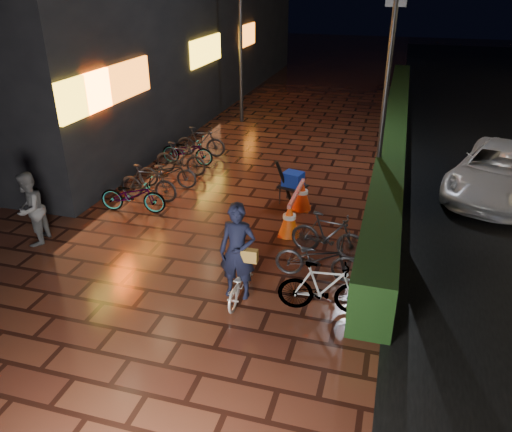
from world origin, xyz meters
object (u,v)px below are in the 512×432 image
(van, at_px, (502,171))
(cyclist, at_px, (239,266))
(bystander_person, at_px, (30,209))
(cart_assembly, at_px, (292,181))
(traffic_barrier, at_px, (296,206))

(van, xyz_separation_m, cyclist, (-4.92, -6.10, 0.05))
(bystander_person, xyz_separation_m, van, (9.59, 5.36, -0.15))
(cart_assembly, bearing_deg, van, 21.78)
(van, distance_m, cart_assembly, 5.28)
(cart_assembly, bearing_deg, cyclist, -90.21)
(cyclist, bearing_deg, bystander_person, 170.96)
(bystander_person, relative_size, traffic_barrier, 0.84)
(bystander_person, relative_size, cyclist, 0.85)
(van, bearing_deg, bystander_person, -131.64)
(bystander_person, height_order, traffic_barrier, bystander_person)
(traffic_barrier, bearing_deg, bystander_person, -153.67)
(van, xyz_separation_m, traffic_barrier, (-4.61, -2.89, -0.26))
(bystander_person, height_order, cart_assembly, bystander_person)
(van, relative_size, cyclist, 2.45)
(cyclist, distance_m, traffic_barrier, 3.24)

